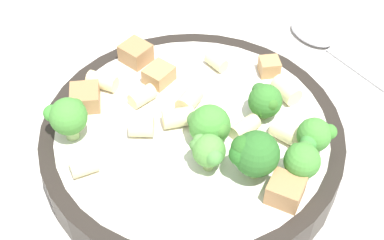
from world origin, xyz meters
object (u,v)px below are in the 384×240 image
at_px(broccoli_floret_6, 68,116).
at_px(rigatoni_6, 142,127).
at_px(chicken_chunk_1, 272,68).
at_px(rigatoni_8, 189,100).
at_px(rigatoni_0, 216,61).
at_px(rigatoni_1, 288,133).
at_px(pasta_bowl, 192,140).
at_px(broccoli_floret_4, 302,160).
at_px(chicken_chunk_4, 136,53).
at_px(broccoli_floret_5, 265,100).
at_px(rigatoni_3, 102,81).
at_px(broccoli_floret_1, 208,151).
at_px(broccoli_floret_3, 314,135).
at_px(rigatoni_9, 178,117).
at_px(chicken_chunk_3, 282,193).
at_px(rigatoni_5, 286,90).
at_px(rigatoni_2, 84,165).
at_px(chicken_chunk_0, 85,98).
at_px(broccoli_floret_0, 210,126).
at_px(rigatoni_4, 245,127).
at_px(rigatoni_7, 142,96).
at_px(spoon, 327,44).
at_px(broccoli_floret_2, 255,152).
at_px(chicken_chunk_2, 159,75).

relative_size(broccoli_floret_6, rigatoni_6, 1.98).
bearing_deg(chicken_chunk_1, rigatoni_8, 164.63).
distance_m(rigatoni_0, rigatoni_1, 0.11).
bearing_deg(pasta_bowl, broccoli_floret_4, -76.02).
relative_size(broccoli_floret_4, chicken_chunk_4, 1.39).
bearing_deg(rigatoni_8, broccoli_floret_6, 155.18).
bearing_deg(broccoli_floret_5, rigatoni_3, 121.55).
distance_m(broccoli_floret_1, broccoli_floret_6, 0.12).
distance_m(rigatoni_8, chicken_chunk_4, 0.08).
bearing_deg(broccoli_floret_3, rigatoni_1, 96.03).
xyz_separation_m(rigatoni_0, rigatoni_1, (-0.02, -0.11, 0.00)).
distance_m(rigatoni_9, chicken_chunk_3, 0.11).
height_order(rigatoni_6, chicken_chunk_4, chicken_chunk_4).
bearing_deg(rigatoni_5, rigatoni_2, 162.38).
xyz_separation_m(rigatoni_2, chicken_chunk_0, (0.05, 0.06, 0.00)).
height_order(broccoli_floret_0, rigatoni_3, broccoli_floret_0).
bearing_deg(chicken_chunk_4, rigatoni_2, -147.27).
height_order(broccoli_floret_1, rigatoni_6, broccoli_floret_1).
xyz_separation_m(rigatoni_5, chicken_chunk_1, (0.01, 0.03, -0.00)).
bearing_deg(rigatoni_8, rigatoni_9, -157.72).
relative_size(rigatoni_9, chicken_chunk_4, 1.04).
bearing_deg(broccoli_floret_0, rigatoni_9, 99.12).
relative_size(rigatoni_0, rigatoni_4, 0.83).
bearing_deg(rigatoni_1, chicken_chunk_4, 98.64).
distance_m(broccoli_floret_1, chicken_chunk_0, 0.13).
bearing_deg(rigatoni_5, rigatoni_4, -176.56).
height_order(pasta_bowl, rigatoni_1, rigatoni_1).
distance_m(rigatoni_3, rigatoni_4, 0.14).
bearing_deg(rigatoni_8, rigatoni_7, 127.54).
distance_m(rigatoni_0, rigatoni_2, 0.17).
height_order(rigatoni_2, rigatoni_6, rigatoni_6).
distance_m(broccoli_floret_6, chicken_chunk_0, 0.04).
relative_size(rigatoni_9, spoon, 0.15).
bearing_deg(broccoli_floret_2, rigatoni_2, 134.82).
bearing_deg(broccoli_floret_1, broccoli_floret_0, 41.95).
height_order(rigatoni_5, chicken_chunk_0, same).
bearing_deg(broccoli_floret_6, rigatoni_7, -8.61).
xyz_separation_m(broccoli_floret_6, chicken_chunk_3, (0.08, -0.17, -0.01)).
bearing_deg(broccoli_floret_3, rigatoni_3, 112.19).
relative_size(broccoli_floret_5, rigatoni_8, 1.50).
relative_size(rigatoni_4, chicken_chunk_2, 1.03).
distance_m(broccoli_floret_6, rigatoni_2, 0.04).
height_order(pasta_bowl, chicken_chunk_3, chicken_chunk_3).
height_order(chicken_chunk_0, spoon, chicken_chunk_0).
height_order(broccoli_floret_4, rigatoni_9, broccoli_floret_4).
relative_size(broccoli_floret_6, chicken_chunk_0, 1.52).
relative_size(broccoli_floret_2, rigatoni_7, 1.91).
relative_size(broccoli_floret_1, chicken_chunk_4, 1.35).
xyz_separation_m(chicken_chunk_0, chicken_chunk_4, (0.07, 0.02, 0.00)).
xyz_separation_m(rigatoni_6, chicken_chunk_0, (-0.01, 0.06, 0.00)).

